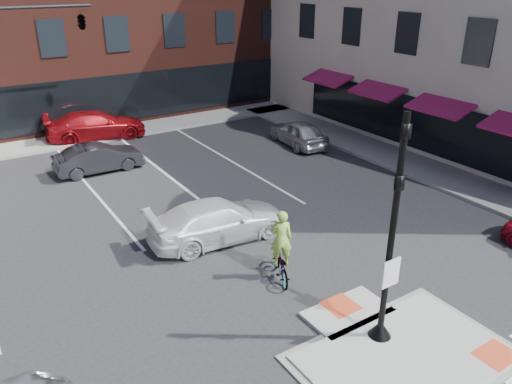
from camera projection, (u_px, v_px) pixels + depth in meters
ground at (390, 348)px, 12.78m from camera, size 120.00×120.00×0.00m
refuge_island at (398, 352)px, 12.56m from camera, size 5.40×4.65×0.13m
sidewalk_e at (393, 156)px, 25.78m from camera, size 3.00×24.00×0.15m
sidewalk_n at (160, 124)px, 31.11m from camera, size 26.00×3.00×0.15m
signal_pole at (389, 262)px, 12.12m from camera, size 0.60×0.60×5.98m
mast_arm_signal at (50, 35)px, 22.34m from camera, size 6.10×2.24×8.00m
white_pickup at (218, 220)px, 17.69m from camera, size 5.19×2.45×1.46m
bg_car_dark at (99, 158)px, 23.75m from camera, size 4.13×1.48×1.35m
bg_car_silver at (298, 133)px, 27.37m from camera, size 2.15×4.36×1.43m
bg_car_red at (96, 125)px, 28.41m from camera, size 5.76×3.06×1.59m
cyclist at (281, 256)px, 15.40m from camera, size 1.34×1.96×2.32m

